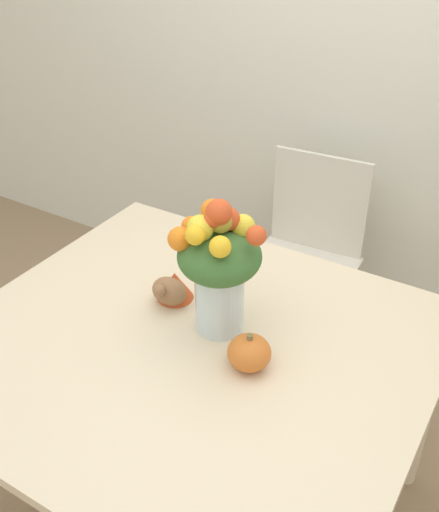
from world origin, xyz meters
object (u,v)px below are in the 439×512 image
Objects in this scene: flower_vase at (219,267)px; turkey_figurine at (172,288)px; pumpkin at (249,353)px; dining_chair_near_window at (304,260)px.

turkey_figurine is at bearing 169.36° from flower_vase.
dining_chair_near_window is (-0.25, 0.94, -0.33)m from pumpkin.
pumpkin is 1.03m from dining_chair_near_window.
dining_chair_near_window is (0.08, 0.81, -0.33)m from turkey_figurine.
flower_vase is at bearing -10.64° from turkey_figurine.
turkey_figurine is 0.16× the size of dining_chair_near_window.
dining_chair_near_window is (-0.10, 0.84, -0.49)m from flower_vase.
pumpkin is at bearing -32.85° from flower_vase.
dining_chair_near_window is at bearing 104.86° from pumpkin.
pumpkin is at bearing -79.15° from dining_chair_near_window.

